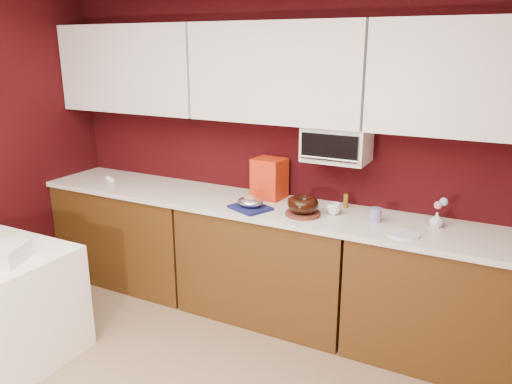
{
  "coord_description": "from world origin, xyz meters",
  "views": [
    {
      "loc": [
        1.54,
        -1.22,
        2.04
      ],
      "look_at": [
        -0.05,
        1.84,
        1.02
      ],
      "focal_mm": 35.0,
      "sensor_mm": 36.0,
      "label": 1
    }
  ],
  "objects_px": {
    "pandoro_box": "(269,178)",
    "flower_vase": "(437,219)",
    "blue_jar": "(376,215)",
    "foil_ham_nest": "(250,202)",
    "toaster_oven": "(337,144)",
    "bundt_cake": "(303,204)",
    "coffee_mug": "(334,208)"
  },
  "relations": [
    {
      "from": "toaster_oven",
      "to": "pandoro_box",
      "type": "xyz_separation_m",
      "value": [
        -0.53,
        0.01,
        -0.32
      ]
    },
    {
      "from": "foil_ham_nest",
      "to": "blue_jar",
      "type": "height_order",
      "value": "blue_jar"
    },
    {
      "from": "blue_jar",
      "to": "bundt_cake",
      "type": "bearing_deg",
      "value": -167.93
    },
    {
      "from": "toaster_oven",
      "to": "foil_ham_nest",
      "type": "relative_size",
      "value": 2.33
    },
    {
      "from": "bundt_cake",
      "to": "blue_jar",
      "type": "bearing_deg",
      "value": 12.07
    },
    {
      "from": "foil_ham_nest",
      "to": "blue_jar",
      "type": "bearing_deg",
      "value": 9.93
    },
    {
      "from": "toaster_oven",
      "to": "bundt_cake",
      "type": "distance_m",
      "value": 0.49
    },
    {
      "from": "foil_ham_nest",
      "to": "blue_jar",
      "type": "distance_m",
      "value": 0.88
    },
    {
      "from": "blue_jar",
      "to": "coffee_mug",
      "type": "bearing_deg",
      "value": 176.77
    },
    {
      "from": "toaster_oven",
      "to": "pandoro_box",
      "type": "relative_size",
      "value": 1.45
    },
    {
      "from": "blue_jar",
      "to": "foil_ham_nest",
      "type": "bearing_deg",
      "value": -170.07
    },
    {
      "from": "flower_vase",
      "to": "bundt_cake",
      "type": "bearing_deg",
      "value": -167.66
    },
    {
      "from": "toaster_oven",
      "to": "pandoro_box",
      "type": "distance_m",
      "value": 0.62
    },
    {
      "from": "pandoro_box",
      "to": "coffee_mug",
      "type": "height_order",
      "value": "pandoro_box"
    },
    {
      "from": "foil_ham_nest",
      "to": "pandoro_box",
      "type": "height_order",
      "value": "pandoro_box"
    },
    {
      "from": "bundt_cake",
      "to": "pandoro_box",
      "type": "xyz_separation_m",
      "value": [
        -0.39,
        0.27,
        0.08
      ]
    },
    {
      "from": "bundt_cake",
      "to": "coffee_mug",
      "type": "bearing_deg",
      "value": 33.31
    },
    {
      "from": "foil_ham_nest",
      "to": "coffee_mug",
      "type": "distance_m",
      "value": 0.6
    },
    {
      "from": "pandoro_box",
      "to": "bundt_cake",
      "type": "bearing_deg",
      "value": -29.14
    },
    {
      "from": "coffee_mug",
      "to": "blue_jar",
      "type": "distance_m",
      "value": 0.3
    },
    {
      "from": "toaster_oven",
      "to": "bundt_cake",
      "type": "bearing_deg",
      "value": -117.67
    },
    {
      "from": "coffee_mug",
      "to": "foil_ham_nest",
      "type": "bearing_deg",
      "value": -163.49
    },
    {
      "from": "blue_jar",
      "to": "toaster_oven",
      "type": "bearing_deg",
      "value": 155.41
    },
    {
      "from": "toaster_oven",
      "to": "bundt_cake",
      "type": "height_order",
      "value": "toaster_oven"
    },
    {
      "from": "foil_ham_nest",
      "to": "toaster_oven",
      "type": "bearing_deg",
      "value": 30.54
    },
    {
      "from": "bundt_cake",
      "to": "pandoro_box",
      "type": "distance_m",
      "value": 0.48
    },
    {
      "from": "bundt_cake",
      "to": "blue_jar",
      "type": "distance_m",
      "value": 0.49
    },
    {
      "from": "blue_jar",
      "to": "flower_vase",
      "type": "distance_m",
      "value": 0.39
    },
    {
      "from": "bundt_cake",
      "to": "blue_jar",
      "type": "height_order",
      "value": "bundt_cake"
    },
    {
      "from": "pandoro_box",
      "to": "flower_vase",
      "type": "distance_m",
      "value": 1.26
    },
    {
      "from": "foil_ham_nest",
      "to": "pandoro_box",
      "type": "relative_size",
      "value": 0.62
    },
    {
      "from": "foil_ham_nest",
      "to": "bundt_cake",
      "type": "bearing_deg",
      "value": 7.24
    }
  ]
}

